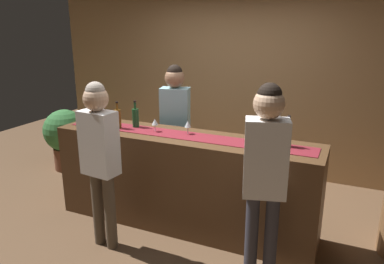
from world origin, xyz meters
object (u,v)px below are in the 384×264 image
(wine_glass_mid_counter, at_px, (155,122))
(wine_bottle_green, at_px, (136,117))
(customer_sipping, at_px, (265,165))
(customer_browsing, at_px, (100,149))
(wine_bottle_amber, at_px, (118,119))
(bartender, at_px, (175,118))
(wine_glass_near_customer, at_px, (188,125))
(potted_plant_tall, at_px, (65,135))
(wine_bottle_clear, at_px, (288,135))

(wine_glass_mid_counter, bearing_deg, wine_bottle_green, 166.64)
(customer_sipping, height_order, customer_browsing, customer_sipping)
(wine_bottle_green, xyz_separation_m, customer_browsing, (0.07, -0.74, -0.13))
(customer_browsing, bearing_deg, wine_bottle_amber, 116.11)
(wine_bottle_amber, relative_size, bartender, 0.18)
(customer_sipping, bearing_deg, wine_glass_near_customer, 131.01)
(wine_bottle_green, xyz_separation_m, potted_plant_tall, (-1.70, 0.69, -0.61))
(wine_glass_near_customer, height_order, customer_browsing, customer_browsing)
(wine_glass_mid_counter, bearing_deg, customer_browsing, -107.36)
(wine_bottle_amber, height_order, bartender, bartender)
(wine_glass_mid_counter, distance_m, bartender, 0.59)
(wine_glass_mid_counter, bearing_deg, bartender, 95.07)
(bartender, bearing_deg, customer_browsing, 69.03)
(wine_bottle_clear, distance_m, bartender, 1.52)
(wine_bottle_green, relative_size, potted_plant_tall, 0.33)
(wine_glass_near_customer, relative_size, wine_glass_mid_counter, 1.00)
(wine_bottle_clear, distance_m, wine_glass_mid_counter, 1.38)
(wine_bottle_green, distance_m, wine_glass_mid_counter, 0.29)
(wine_bottle_green, height_order, wine_glass_mid_counter, wine_bottle_green)
(wine_glass_mid_counter, distance_m, customer_sipping, 1.44)
(wine_bottle_clear, xyz_separation_m, bartender, (-1.43, 0.51, -0.10))
(wine_bottle_green, distance_m, potted_plant_tall, 1.94)
(wine_bottle_amber, xyz_separation_m, customer_browsing, (0.22, -0.62, -0.13))
(wine_bottle_green, xyz_separation_m, wine_bottle_amber, (-0.15, -0.12, 0.00))
(wine_glass_mid_counter, xyz_separation_m, potted_plant_tall, (-1.99, 0.76, -0.60))
(customer_browsing, xyz_separation_m, potted_plant_tall, (-1.78, 1.44, -0.48))
(wine_glass_near_customer, bearing_deg, customer_browsing, -127.70)
(wine_glass_mid_counter, distance_m, potted_plant_tall, 2.21)
(wine_bottle_clear, xyz_separation_m, wine_glass_near_customer, (-1.02, -0.01, -0.01))
(wine_bottle_clear, height_order, bartender, bartender)
(wine_bottle_green, bearing_deg, potted_plant_tall, 157.87)
(wine_bottle_green, bearing_deg, wine_bottle_amber, -141.42)
(customer_browsing, bearing_deg, wine_bottle_clear, 31.34)
(wine_glass_near_customer, height_order, bartender, bartender)
(wine_glass_near_customer, distance_m, wine_glass_mid_counter, 0.36)
(wine_bottle_clear, bearing_deg, potted_plant_tall, 168.29)
(wine_glass_near_customer, distance_m, bartender, 0.67)
(wine_glass_near_customer, xyz_separation_m, potted_plant_tall, (-2.35, 0.70, -0.60))
(wine_bottle_green, height_order, wine_bottle_amber, same)
(wine_bottle_amber, bearing_deg, potted_plant_tall, 152.35)
(wine_bottle_green, distance_m, wine_bottle_amber, 0.19)
(wine_bottle_clear, bearing_deg, wine_glass_near_customer, -179.68)
(wine_bottle_amber, height_order, wine_glass_mid_counter, wine_bottle_amber)
(wine_bottle_clear, relative_size, wine_glass_mid_counter, 2.10)
(customer_sipping, height_order, potted_plant_tall, customer_sipping)
(customer_browsing, distance_m, potted_plant_tall, 2.34)
(wine_bottle_green, relative_size, bartender, 0.18)
(wine_glass_mid_counter, height_order, bartender, bartender)
(wine_bottle_clear, bearing_deg, wine_bottle_amber, -176.31)
(wine_bottle_green, relative_size, wine_glass_mid_counter, 2.10)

